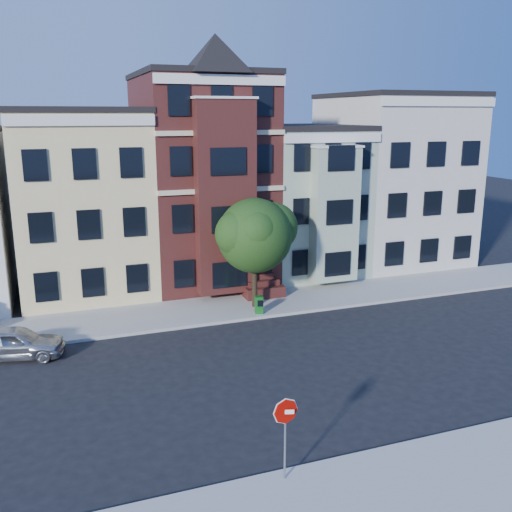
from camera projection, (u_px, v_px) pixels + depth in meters
name	position (u px, v px, depth m)	size (l,w,h in m)	color
ground	(298.00, 370.00, 22.72)	(120.00, 120.00, 0.00)	black
far_sidewalk	(235.00, 307.00, 29.99)	(60.00, 4.00, 0.15)	#9E9B93
near_sidewalk	(419.00, 489.00, 15.41)	(60.00, 4.00, 0.15)	#9E9B93
house_yellow	(82.00, 204.00, 32.38)	(7.00, 9.00, 10.00)	beige
house_brown	(201.00, 181.00, 34.48)	(7.00, 9.00, 12.00)	#401916
house_green	(299.00, 200.00, 37.02)	(6.00, 9.00, 9.00)	#9DAE95
house_cream	(392.00, 181.00, 39.12)	(8.00, 9.00, 11.00)	beige
street_tree	(255.00, 241.00, 29.03)	(6.06, 6.06, 7.04)	#285118
parked_car	(15.00, 343.00, 23.75)	(1.61, 4.00, 1.36)	#AFB2B6
newspaper_box	(259.00, 305.00, 28.73)	(0.40, 0.36, 0.89)	#14601C
stop_sign	(285.00, 434.00, 15.42)	(0.75, 0.10, 2.74)	#A20801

